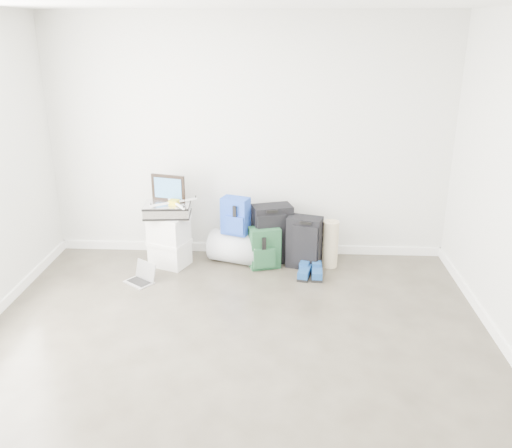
# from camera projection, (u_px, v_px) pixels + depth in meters

# --- Properties ---
(ground) EXTENTS (5.00, 5.00, 0.00)m
(ground) POSITION_uv_depth(u_px,v_px,m) (228.00, 380.00, 4.13)
(ground) COLOR #353026
(ground) RESTS_ON ground
(room_envelope) EXTENTS (4.52, 5.02, 2.71)m
(room_envelope) POSITION_uv_depth(u_px,v_px,m) (223.00, 158.00, 3.55)
(room_envelope) COLOR silver
(room_envelope) RESTS_ON ground
(boxes_stack) EXTENTS (0.50, 0.46, 0.58)m
(boxes_stack) POSITION_uv_depth(u_px,v_px,m) (169.00, 240.00, 6.01)
(boxes_stack) COLOR silver
(boxes_stack) RESTS_ON ground
(briefcase) EXTENTS (0.51, 0.40, 0.14)m
(briefcase) POSITION_uv_depth(u_px,v_px,m) (167.00, 210.00, 5.89)
(briefcase) COLOR #B2B2B7
(briefcase) RESTS_ON boxes_stack
(painting) EXTENTS (0.38, 0.13, 0.29)m
(painting) POSITION_uv_depth(u_px,v_px,m) (168.00, 188.00, 5.90)
(painting) COLOR black
(painting) RESTS_ON briefcase
(drone) EXTENTS (0.46, 0.46, 0.05)m
(drone) POSITION_uv_depth(u_px,v_px,m) (174.00, 202.00, 5.83)
(drone) COLOR gold
(drone) RESTS_ON briefcase
(duffel_bag) EXTENTS (0.67, 0.53, 0.36)m
(duffel_bag) POSITION_uv_depth(u_px,v_px,m) (236.00, 247.00, 6.12)
(duffel_bag) COLOR #9C9FA5
(duffel_bag) RESTS_ON ground
(blue_backpack) EXTENTS (0.34, 0.30, 0.41)m
(blue_backpack) POSITION_uv_depth(u_px,v_px,m) (235.00, 217.00, 5.96)
(blue_backpack) COLOR #192DA3
(blue_backpack) RESTS_ON duffel_bag
(large_suitcase) EXTENTS (0.48, 0.39, 0.67)m
(large_suitcase) POSITION_uv_depth(u_px,v_px,m) (272.00, 234.00, 6.09)
(large_suitcase) COLOR black
(large_suitcase) RESTS_ON ground
(green_backpack) EXTENTS (0.37, 0.32, 0.46)m
(green_backpack) POSITION_uv_depth(u_px,v_px,m) (264.00, 249.00, 5.98)
(green_backpack) COLOR #12341D
(green_backpack) RESTS_ON ground
(carry_on) EXTENTS (0.41, 0.33, 0.58)m
(carry_on) POSITION_uv_depth(u_px,v_px,m) (304.00, 242.00, 5.96)
(carry_on) COLOR black
(carry_on) RESTS_ON ground
(shoes) EXTENTS (0.28, 0.31, 0.10)m
(shoes) POSITION_uv_depth(u_px,v_px,m) (311.00, 273.00, 5.80)
(shoes) COLOR black
(shoes) RESTS_ON ground
(rolled_rug) EXTENTS (0.17, 0.17, 0.53)m
(rolled_rug) POSITION_uv_depth(u_px,v_px,m) (330.00, 244.00, 5.99)
(rolled_rug) COLOR tan
(rolled_rug) RESTS_ON ground
(laptop) EXTENTS (0.35, 0.34, 0.20)m
(laptop) POSITION_uv_depth(u_px,v_px,m) (142.00, 277.00, 5.69)
(laptop) COLOR silver
(laptop) RESTS_ON ground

